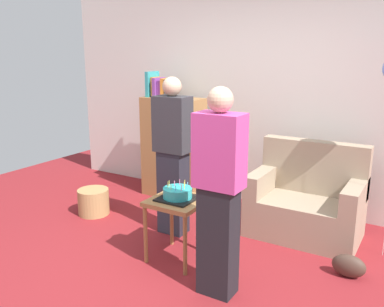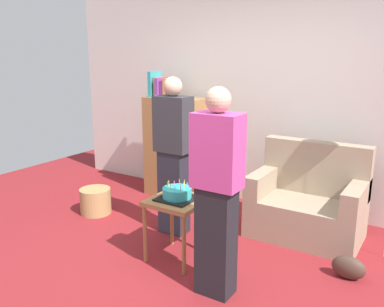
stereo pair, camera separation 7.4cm
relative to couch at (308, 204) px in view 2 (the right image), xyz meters
name	(u,v)px [view 2 (the right image)]	position (x,y,z in m)	size (l,w,h in m)	color
ground_plane	(178,275)	(-0.68, -1.39, -0.34)	(8.00, 8.00, 0.00)	maroon
wall_back	(274,96)	(-0.68, 0.66, 1.01)	(6.00, 0.10, 2.70)	silver
couch	(308,204)	(0.00, 0.00, 0.00)	(1.10, 0.70, 0.96)	gray
bookshelf	(175,146)	(-1.84, 0.27, 0.34)	(0.80, 0.36, 1.62)	olive
side_table	(177,208)	(-0.85, -1.14, 0.15)	(0.48, 0.48, 0.58)	olive
birthday_cake	(177,194)	(-0.85, -1.13, 0.29)	(0.32, 0.32, 0.17)	black
person_blowing_candles	(174,156)	(-1.21, -0.67, 0.49)	(0.36, 0.22, 1.63)	#23232D
person_holding_cake	(217,193)	(-0.29, -1.43, 0.49)	(0.36, 0.22, 1.63)	black
wicker_basket	(96,201)	(-2.29, -0.75, -0.19)	(0.36, 0.36, 0.30)	#A88451
handbag	(349,267)	(0.56, -0.65, -0.24)	(0.28, 0.14, 0.20)	#473328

